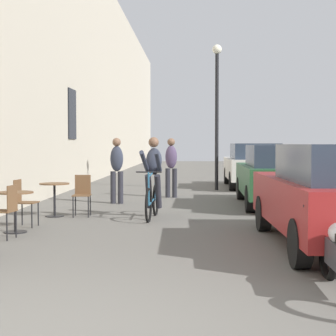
% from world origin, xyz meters
% --- Properties ---
extents(building_facade_left, '(0.54, 68.00, 9.39)m').
position_xyz_m(building_facade_left, '(-3.45, 14.00, 4.69)').
color(building_facade_left, '#B7AD99').
rests_on(building_facade_left, ground_plane).
extents(cafe_table_mid, '(0.64, 0.64, 0.72)m').
position_xyz_m(cafe_table_mid, '(-2.19, 5.03, 0.52)').
color(cafe_table_mid, black).
rests_on(cafe_table_mid, ground_plane).
extents(cafe_chair_mid_toward_street, '(0.43, 0.43, 0.89)m').
position_xyz_m(cafe_chair_mid_toward_street, '(-2.12, 4.38, 0.52)').
color(cafe_chair_mid_toward_street, black).
rests_on(cafe_chair_mid_toward_street, ground_plane).
extents(cafe_chair_mid_toward_wall, '(0.41, 0.41, 0.89)m').
position_xyz_m(cafe_chair_mid_toward_wall, '(-2.27, 5.70, 0.52)').
color(cafe_chair_mid_toward_wall, black).
rests_on(cafe_chair_mid_toward_wall, ground_plane).
extents(cafe_table_far, '(0.64, 0.64, 0.72)m').
position_xyz_m(cafe_table_far, '(-2.04, 7.13, 0.52)').
color(cafe_table_far, black).
rests_on(cafe_table_far, ground_plane).
extents(cafe_chair_far_toward_street, '(0.40, 0.40, 0.89)m').
position_xyz_m(cafe_chair_far_toward_street, '(-1.45, 7.20, 0.52)').
color(cafe_chair_far_toward_street, black).
rests_on(cafe_chair_far_toward_street, ground_plane).
extents(cyclist_on_bicycle, '(0.52, 1.76, 1.74)m').
position_xyz_m(cyclist_on_bicycle, '(0.09, 7.06, 0.81)').
color(cyclist_on_bicycle, black).
rests_on(cyclist_on_bicycle, ground_plane).
extents(pedestrian_near, '(0.36, 0.27, 1.72)m').
position_xyz_m(pedestrian_near, '(-1.05, 9.69, 0.97)').
color(pedestrian_near, '#26262D').
rests_on(pedestrian_near, ground_plane).
extents(pedestrian_mid, '(0.34, 0.24, 1.73)m').
position_xyz_m(pedestrian_mid, '(0.31, 11.33, 0.98)').
color(pedestrian_mid, '#26262D').
rests_on(pedestrian_mid, ground_plane).
extents(street_lamp, '(0.32, 0.32, 4.90)m').
position_xyz_m(street_lamp, '(1.74, 13.95, 3.11)').
color(street_lamp, black).
rests_on(street_lamp, ground_plane).
extents(parked_car_nearest, '(1.95, 4.43, 1.56)m').
position_xyz_m(parked_car_nearest, '(3.07, 3.84, 0.81)').
color(parked_car_nearest, maroon).
rests_on(parked_car_nearest, ground_plane).
extents(parked_car_second, '(1.88, 4.35, 1.54)m').
position_xyz_m(parked_car_second, '(3.08, 9.28, 0.80)').
color(parked_car_second, '#23512D').
rests_on(parked_car_second, ground_plane).
extents(parked_car_third, '(1.89, 4.45, 1.58)m').
position_xyz_m(parked_car_third, '(3.10, 15.03, 0.82)').
color(parked_car_third, beige).
rests_on(parked_car_third, ground_plane).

